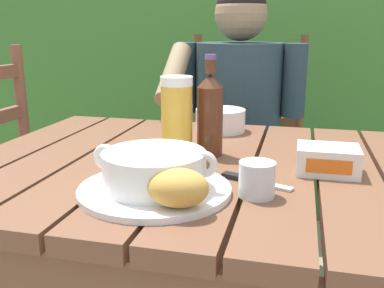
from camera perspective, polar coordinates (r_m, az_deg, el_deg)
name	(u,v)px	position (r m, az deg, el deg)	size (l,w,h in m)	color
dining_table	(223,205)	(1.02, 4.04, -7.92)	(1.19, 0.83, 0.74)	brown
hedge_backdrop	(258,21)	(2.68, 8.66, 15.66)	(3.51, 0.95, 1.94)	#3C742F
chair_near_diner	(242,161)	(1.87, 6.55, -2.28)	(0.49, 0.41, 1.01)	brown
person_eating	(236,120)	(1.63, 5.74, 3.17)	(0.48, 0.47, 1.19)	#293E47
serving_plate	(155,190)	(0.81, -4.88, -5.95)	(0.28, 0.28, 0.01)	white
soup_bowl	(154,168)	(0.80, -4.95, -3.19)	(0.24, 0.19, 0.08)	white
bread_roll	(178,188)	(0.71, -1.86, -5.72)	(0.11, 0.09, 0.06)	gold
beer_glass	(177,118)	(1.00, -1.99, 3.41)	(0.07, 0.07, 0.19)	gold
beer_bottle	(210,113)	(1.02, 2.37, 4.02)	(0.06, 0.06, 0.24)	#542A17
water_glass_small	(257,179)	(0.79, 8.48, -4.58)	(0.07, 0.07, 0.06)	silver
butter_tub	(328,160)	(0.95, 17.31, -1.99)	(0.13, 0.10, 0.06)	white
table_knife	(249,180)	(0.87, 7.48, -4.70)	(0.15, 0.07, 0.01)	silver
diner_bowl	(220,120)	(1.28, 3.73, 3.13)	(0.15, 0.15, 0.06)	white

